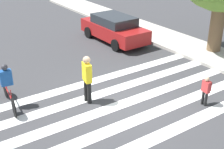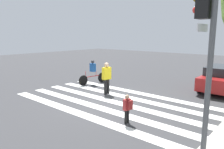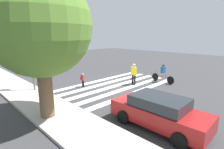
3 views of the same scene
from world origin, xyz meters
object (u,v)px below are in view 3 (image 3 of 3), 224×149
Objects in this scene: street_tree at (40,26)px; pedestrian_child_with_backpack at (134,73)px; cyclist_near_curb at (163,73)px; car_parked_far_curb at (159,112)px; traffic_light at (32,47)px; pedestrian_adult_tall_backpack at (83,79)px.

pedestrian_child_with_backpack is (0.72, -7.89, -3.48)m from street_tree.
pedestrian_child_with_backpack is at bearing -84.77° from street_tree.
street_tree is 10.98m from cyclist_near_curb.
cyclist_near_curb is (-1.32, -2.46, -0.15)m from pedestrian_child_with_backpack.
cyclist_near_curb is 8.11m from car_parked_far_curb.
street_tree is 3.84× the size of pedestrian_child_with_backpack.
traffic_light is at bearing 10.29° from car_parked_far_curb.
pedestrian_child_with_backpack is 6.95m from car_parked_far_curb.
car_parked_far_curb is at bearing -144.02° from street_tree.
cyclist_near_curb is (-3.88, -5.83, 0.22)m from pedestrian_adult_tall_backpack.
street_tree is at bearing 93.26° from cyclist_near_curb.
cyclist_near_curb is at bearing -62.97° from car_parked_far_curb.
pedestrian_adult_tall_backpack is (-1.53, -3.14, -2.62)m from traffic_light.
pedestrian_child_with_backpack reaches higher than cyclist_near_curb.
pedestrian_child_with_backpack is at bearing 58.56° from pedestrian_adult_tall_backpack.
street_tree is 6.78m from pedestrian_adult_tall_backpack.
street_tree is at bearing -48.17° from pedestrian_adult_tall_backpack.
cyclist_near_curb reaches higher than pedestrian_adult_tall_backpack.
cyclist_near_curb is at bearing -121.13° from traffic_light.
street_tree reaches higher than traffic_light.
pedestrian_adult_tall_backpack is at bearing -10.68° from car_parked_far_curb.
street_tree reaches higher than pedestrian_adult_tall_backpack.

